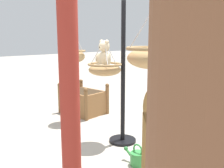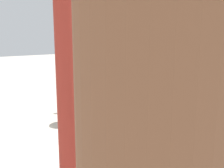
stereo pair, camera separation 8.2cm
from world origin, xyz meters
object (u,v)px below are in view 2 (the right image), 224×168
(hanging_basket_right_low, at_px, (75,56))
(wooden_planter_box, at_px, (85,101))
(display_pole_central, at_px, (123,101))
(display_sign_board, at_px, (172,138))
(greenhouse_pillar_left, at_px, (66,76))
(potted_plant_flowering_red, at_px, (196,143))
(hanging_basket_with_teddy, at_px, (105,69))
(potted_plant_tall_leafy, at_px, (212,115))
(hanging_basket_left_high, at_px, (149,57))
(teddy_bear, at_px, (104,56))
(watering_can, at_px, (136,158))
(potted_plant_trailing_ivy, at_px, (199,104))
(potted_plant_conical_shrub, at_px, (169,106))

(hanging_basket_right_low, bearing_deg, wooden_planter_box, -52.24)
(display_pole_central, xyz_separation_m, display_sign_board, (-1.61, 0.96, 0.12))
(greenhouse_pillar_left, relative_size, potted_plant_flowering_red, 6.13)
(hanging_basket_right_low, distance_m, greenhouse_pillar_left, 2.56)
(hanging_basket_with_teddy, relative_size, potted_plant_tall_leafy, 0.82)
(greenhouse_pillar_left, height_order, potted_plant_flowering_red, greenhouse_pillar_left)
(hanging_basket_left_high, bearing_deg, display_sign_board, 152.94)
(hanging_basket_left_high, relative_size, potted_plant_tall_leafy, 0.92)
(teddy_bear, height_order, potted_plant_tall_leafy, teddy_bear)
(hanging_basket_with_teddy, height_order, teddy_bear, teddy_bear)
(teddy_bear, relative_size, greenhouse_pillar_left, 0.16)
(hanging_basket_left_high, height_order, potted_plant_tall_leafy, hanging_basket_left_high)
(greenhouse_pillar_left, bearing_deg, display_sign_board, -150.48)
(hanging_basket_left_high, bearing_deg, hanging_basket_right_low, -16.33)
(teddy_bear, xyz_separation_m, hanging_basket_left_high, (-1.27, 0.44, 0.09))
(potted_plant_flowering_red, xyz_separation_m, display_sign_board, (-0.61, 1.52, 0.67))
(hanging_basket_right_low, bearing_deg, watering_can, 168.09)
(watering_can, bearing_deg, potted_plant_tall_leafy, -92.52)
(greenhouse_pillar_left, relative_size, display_sign_board, 1.98)
(potted_plant_flowering_red, height_order, display_sign_board, display_sign_board)
(hanging_basket_left_high, bearing_deg, hanging_basket_with_teddy, -19.81)
(wooden_planter_box, xyz_separation_m, potted_plant_tall_leafy, (-2.49, -0.97, 0.06))
(display_sign_board, bearing_deg, watering_can, -30.55)
(display_pole_central, xyz_separation_m, teddy_bear, (0.15, 0.27, 0.71))
(potted_plant_tall_leafy, height_order, potted_plant_trailing_ivy, potted_plant_tall_leafy)
(teddy_bear, height_order, hanging_basket_right_low, hanging_basket_right_low)
(hanging_basket_with_teddy, distance_m, hanging_basket_left_high, 1.38)
(hanging_basket_left_high, bearing_deg, potted_plant_trailing_ivy, -71.39)
(greenhouse_pillar_left, xyz_separation_m, potted_plant_flowering_red, (-0.29, -2.03, -1.18))
(hanging_basket_left_high, relative_size, hanging_basket_right_low, 0.98)
(potted_plant_trailing_ivy, xyz_separation_m, watering_can, (-0.47, 2.40, -0.22))
(display_pole_central, bearing_deg, hanging_basket_left_high, 147.74)
(potted_plant_trailing_ivy, xyz_separation_m, display_sign_board, (-1.40, 2.95, 0.49))
(watering_can, bearing_deg, potted_plant_trailing_ivy, -78.87)
(display_pole_central, distance_m, greenhouse_pillar_left, 1.75)
(display_pole_central, relative_size, greenhouse_pillar_left, 0.84)
(hanging_basket_with_teddy, bearing_deg, hanging_basket_right_low, -12.56)
(potted_plant_tall_leafy, bearing_deg, display_pole_central, 62.18)
(potted_plant_trailing_ivy, bearing_deg, potted_plant_tall_leafy, 136.09)
(hanging_basket_left_high, xyz_separation_m, potted_plant_conical_shrub, (1.67, -2.71, -1.37))
(display_pole_central, bearing_deg, potted_plant_tall_leafy, -117.82)
(potted_plant_tall_leafy, bearing_deg, watering_can, 87.48)
(wooden_planter_box, relative_size, potted_plant_flowering_red, 2.26)
(display_pole_central, relative_size, teddy_bear, 5.23)
(potted_plant_conical_shrub, bearing_deg, display_sign_board, 126.12)
(watering_can, bearing_deg, potted_plant_conical_shrub, -62.93)
(hanging_basket_left_high, relative_size, greenhouse_pillar_left, 0.22)
(hanging_basket_with_teddy, distance_m, greenhouse_pillar_left, 1.50)
(hanging_basket_with_teddy, distance_m, potted_plant_flowering_red, 1.77)
(teddy_bear, bearing_deg, hanging_basket_right_low, -13.54)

